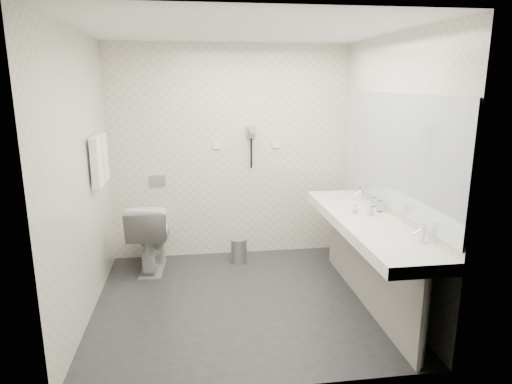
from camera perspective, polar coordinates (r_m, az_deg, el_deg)
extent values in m
plane|color=#232428|center=(4.51, -1.67, -13.60)|extent=(2.80, 2.80, 0.00)
plane|color=white|center=(4.03, -1.93, 19.85)|extent=(2.80, 2.80, 0.00)
plane|color=silver|center=(5.36, -3.32, 4.92)|extent=(2.80, 0.00, 2.80)
plane|color=silver|center=(2.84, 1.10, -3.06)|extent=(2.80, 0.00, 2.80)
plane|color=silver|center=(4.18, -21.24, 1.47)|extent=(0.00, 2.60, 2.60)
plane|color=silver|center=(4.46, 16.41, 2.58)|extent=(0.00, 2.60, 2.60)
cube|color=white|center=(4.28, 13.73, -3.92)|extent=(0.55, 2.20, 0.10)
cube|color=gray|center=(4.44, 13.72, -9.14)|extent=(0.03, 2.15, 0.75)
cylinder|color=silver|center=(3.61, 20.43, -15.25)|extent=(0.06, 0.06, 0.75)
cylinder|color=silver|center=(5.36, 9.95, -4.91)|extent=(0.06, 0.06, 0.75)
cube|color=#B2BCC6|center=(4.24, 17.50, 4.69)|extent=(0.02, 2.20, 1.05)
ellipsoid|color=white|center=(3.71, 17.44, -6.37)|extent=(0.40, 0.31, 0.05)
ellipsoid|color=white|center=(4.86, 10.96, -1.25)|extent=(0.40, 0.31, 0.05)
cylinder|color=silver|center=(3.77, 20.23, -4.84)|extent=(0.04, 0.04, 0.15)
cylinder|color=silver|center=(4.90, 13.16, -0.14)|extent=(0.04, 0.04, 0.15)
imported|color=beige|center=(4.37, 14.22, -2.16)|extent=(0.06, 0.06, 0.11)
imported|color=beige|center=(4.43, 12.36, -2.02)|extent=(0.09, 0.09, 0.08)
cylinder|color=silver|center=(4.52, 15.38, -1.73)|extent=(0.08, 0.08, 0.11)
cylinder|color=silver|center=(4.68, 14.58, -1.22)|extent=(0.07, 0.07, 0.10)
imported|color=white|center=(5.22, -13.17, -5.36)|extent=(0.49, 0.80, 0.79)
cube|color=#B2B5BA|center=(5.40, -12.28, 1.45)|extent=(0.18, 0.02, 0.12)
cylinder|color=#B2B5BA|center=(5.36, -2.18, -7.43)|extent=(0.22, 0.22, 0.27)
cylinder|color=#B2B5BA|center=(5.31, -2.19, -6.00)|extent=(0.19, 0.19, 0.02)
cylinder|color=silver|center=(4.65, -19.47, 6.54)|extent=(0.02, 0.62, 0.02)
cube|color=white|center=(4.55, -19.46, 3.58)|extent=(0.07, 0.24, 0.48)
cube|color=white|center=(4.82, -18.83, 4.16)|extent=(0.07, 0.24, 0.48)
cube|color=gray|center=(5.33, -0.63, 7.59)|extent=(0.10, 0.04, 0.14)
cylinder|color=gray|center=(5.26, -0.53, 7.84)|extent=(0.08, 0.14, 0.08)
cylinder|color=black|center=(5.35, -0.60, 4.91)|extent=(0.02, 0.02, 0.35)
cube|color=white|center=(5.33, -4.94, 5.92)|extent=(0.09, 0.02, 0.09)
cube|color=white|center=(5.41, 2.52, 6.07)|extent=(0.09, 0.02, 0.09)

